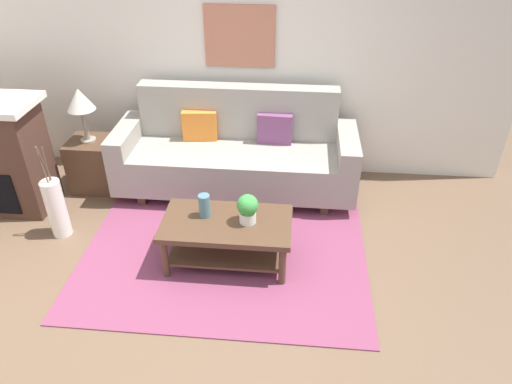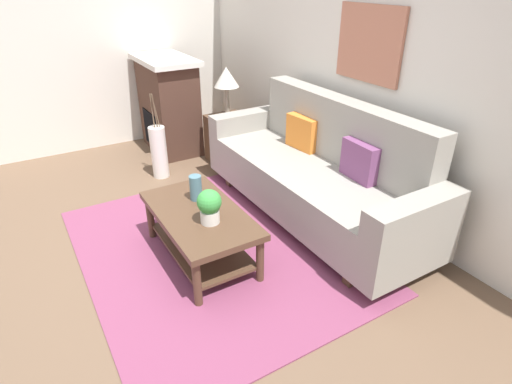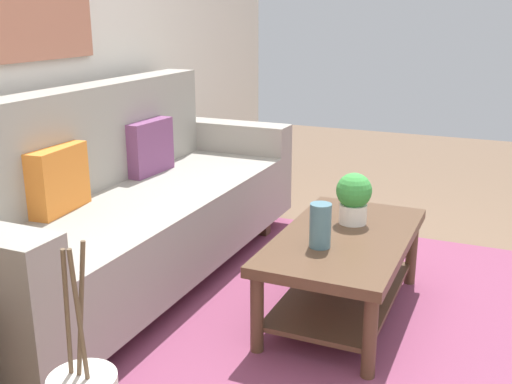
{
  "view_description": "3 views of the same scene",
  "coord_description": "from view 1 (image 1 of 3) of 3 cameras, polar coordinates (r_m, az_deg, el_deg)",
  "views": [
    {
      "loc": [
        0.59,
        -2.8,
        2.82
      ],
      "look_at": [
        0.26,
        0.77,
        0.48
      ],
      "focal_mm": 33.24,
      "sensor_mm": 36.0,
      "label": 1
    },
    {
      "loc": [
        2.62,
        -0.66,
        2.06
      ],
      "look_at": [
        0.13,
        0.83,
        0.52
      ],
      "focal_mm": 29.21,
      "sensor_mm": 36.0,
      "label": 2
    },
    {
      "loc": [
        -2.62,
        -0.32,
        1.47
      ],
      "look_at": [
        0.0,
        0.82,
        0.6
      ],
      "focal_mm": 42.37,
      "sensor_mm": 36.0,
      "label": 3
    }
  ],
  "objects": [
    {
      "name": "framed_painting",
      "position": [
        5.04,
        -1.99,
        18.2
      ],
      "size": [
        0.72,
        0.03,
        0.62
      ],
      "primitive_type": "cube",
      "color": "#B77056"
    },
    {
      "name": "throw_pillow_orange",
      "position": [
        5.07,
        -6.78,
        7.97
      ],
      "size": [
        0.37,
        0.15,
        0.32
      ],
      "primitive_type": "cube",
      "rotation": [
        0.0,
        0.0,
        0.1
      ],
      "color": "orange",
      "rests_on": "couch"
    },
    {
      "name": "throw_pillow_plum",
      "position": [
        4.97,
        2.28,
        7.65
      ],
      "size": [
        0.37,
        0.14,
        0.32
      ],
      "primitive_type": "cube",
      "rotation": [
        0.0,
        0.0,
        -0.05
      ],
      "color": "#7A4270",
      "rests_on": "couch"
    },
    {
      "name": "ground_plane",
      "position": [
        4.01,
        -4.79,
        -11.61
      ],
      "size": [
        9.75,
        9.75,
        0.0
      ],
      "primitive_type": "plane",
      "color": "brown"
    },
    {
      "name": "wall_back",
      "position": [
        5.15,
        -1.54,
        16.55
      ],
      "size": [
        5.75,
        0.1,
        2.7
      ],
      "primitive_type": "cube",
      "color": "silver",
      "rests_on": "ground_plane"
    },
    {
      "name": "floor_vase_branch_a",
      "position": [
        4.53,
        -23.93,
        3.05
      ],
      "size": [
        0.04,
        0.04,
        0.36
      ],
      "primitive_type": "cylinder",
      "rotation": [
        0.08,
        0.08,
        0.0
      ],
      "color": "brown",
      "rests_on": "floor_vase"
    },
    {
      "name": "area_rug",
      "position": [
        4.37,
        -3.72,
        -6.97
      ],
      "size": [
        2.54,
        2.02,
        0.01
      ],
      "primitive_type": "cube",
      "color": "#843D5B",
      "rests_on": "ground_plane"
    },
    {
      "name": "floor_vase_branch_b",
      "position": [
        4.55,
        -24.17,
        3.17
      ],
      "size": [
        0.04,
        0.05,
        0.36
      ],
      "primitive_type": "cylinder",
      "rotation": [
        0.11,
        -0.09,
        0.0
      ],
      "color": "brown",
      "rests_on": "floor_vase"
    },
    {
      "name": "table_lamp",
      "position": [
        5.11,
        -20.41,
        10.16
      ],
      "size": [
        0.28,
        0.28,
        0.57
      ],
      "color": "gray",
      "rests_on": "side_table"
    },
    {
      "name": "potted_plant_tabletop",
      "position": [
        3.91,
        -1.02,
        -1.94
      ],
      "size": [
        0.18,
        0.18,
        0.26
      ],
      "color": "white",
      "rests_on": "coffee_table"
    },
    {
      "name": "floor_vase_branch_c",
      "position": [
        4.53,
        -24.36,
        2.94
      ],
      "size": [
        0.04,
        0.01,
        0.36
      ],
      "primitive_type": "cylinder",
      "rotation": [
        0.01,
        -0.07,
        0.0
      ],
      "color": "brown",
      "rests_on": "floor_vase"
    },
    {
      "name": "tabletop_vase",
      "position": [
        4.03,
        -6.23,
        -1.64
      ],
      "size": [
        0.1,
        0.1,
        0.21
      ],
      "primitive_type": "cylinder",
      "color": "slate",
      "rests_on": "coffee_table"
    },
    {
      "name": "floor_vase",
      "position": [
        4.77,
        -22.89,
        -1.83
      ],
      "size": [
        0.18,
        0.18,
        0.58
      ],
      "primitive_type": "cylinder",
      "color": "white",
      "rests_on": "ground_plane"
    },
    {
      "name": "couch",
      "position": [
        5.01,
        -2.41,
        4.66
      ],
      "size": [
        2.49,
        0.84,
        1.08
      ],
      "color": "gray",
      "rests_on": "ground_plane"
    },
    {
      "name": "coffee_table",
      "position": [
        4.07,
        -3.51,
        -4.83
      ],
      "size": [
        1.1,
        0.6,
        0.43
      ],
      "color": "#513826",
      "rests_on": "ground_plane"
    },
    {
      "name": "side_table",
      "position": [
        5.41,
        -18.96,
        3.22
      ],
      "size": [
        0.44,
        0.44,
        0.56
      ],
      "primitive_type": "cube",
      "color": "#513826",
      "rests_on": "ground_plane"
    }
  ]
}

